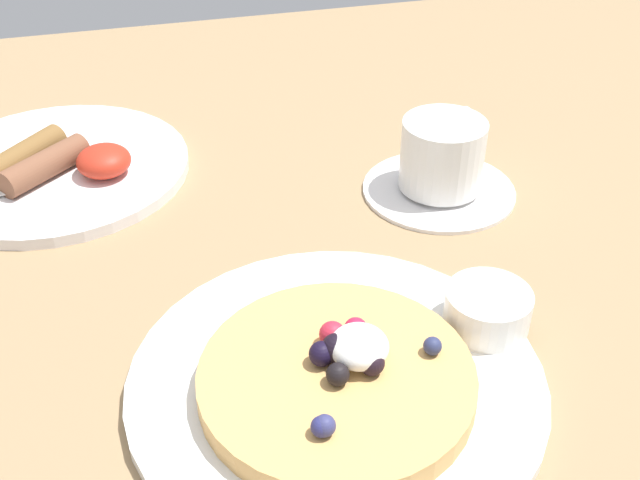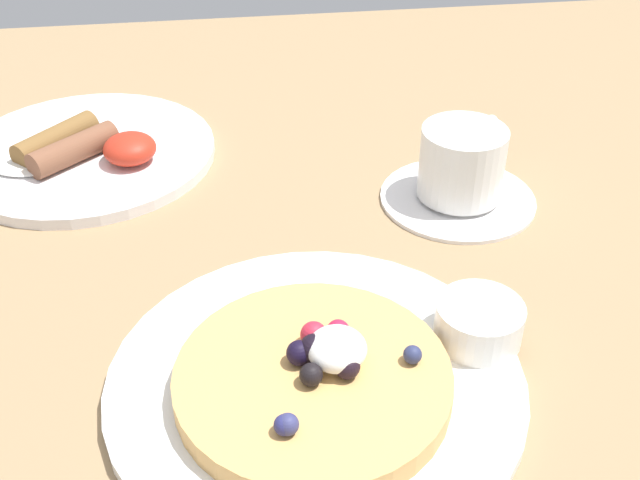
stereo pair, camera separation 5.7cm
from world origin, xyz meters
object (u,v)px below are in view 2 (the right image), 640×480
pancake_plate (316,382)px  coffee_cup (463,160)px  breakfast_plate (86,153)px  syrup_ramekin (479,322)px  coffee_saucer (458,197)px

pancake_plate → coffee_cup: 0.26m
breakfast_plate → coffee_cup: bearing=-19.9°
pancake_plate → coffee_cup: coffee_cup is taller
syrup_ramekin → coffee_saucer: (0.04, 0.19, -0.02)m
syrup_ramekin → coffee_cup: size_ratio=0.67×
syrup_ramekin → coffee_cup: (0.04, 0.19, 0.01)m
pancake_plate → breakfast_plate: (-0.18, 0.33, 0.00)m
coffee_saucer → coffee_cup: 0.04m
syrup_ramekin → pancake_plate: bearing=-169.7°
breakfast_plate → coffee_saucer: size_ratio=1.80×
pancake_plate → syrup_ramekin: 0.12m
breakfast_plate → pancake_plate: bearing=-61.5°
syrup_ramekin → breakfast_plate: bearing=133.5°
breakfast_plate → coffee_saucer: 0.36m
syrup_ramekin → coffee_saucer: 0.19m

